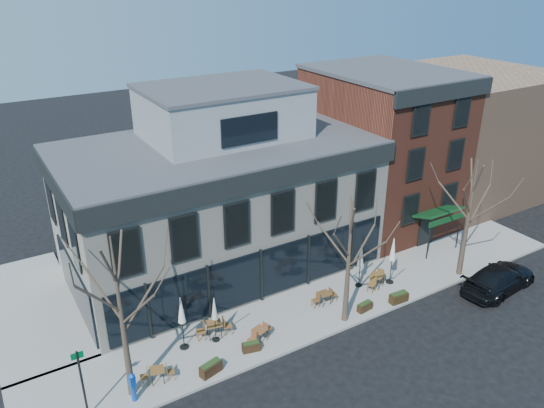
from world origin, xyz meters
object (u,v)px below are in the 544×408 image
call_box (133,386)px  umbrella_0 (181,313)px  parked_sedan (499,278)px  cafe_set_0 (157,374)px

call_box → umbrella_0: bearing=33.5°
parked_sedan → cafe_set_0: 20.19m
cafe_set_0 → umbrella_0: size_ratio=0.55×
parked_sedan → cafe_set_0: size_ratio=3.30×
call_box → cafe_set_0: 1.46m
parked_sedan → umbrella_0: size_ratio=1.82×
umbrella_0 → parked_sedan: bearing=-14.4°
parked_sedan → call_box: size_ratio=3.59×
parked_sedan → cafe_set_0: parked_sedan is taller
call_box → cafe_set_0: size_ratio=0.92×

